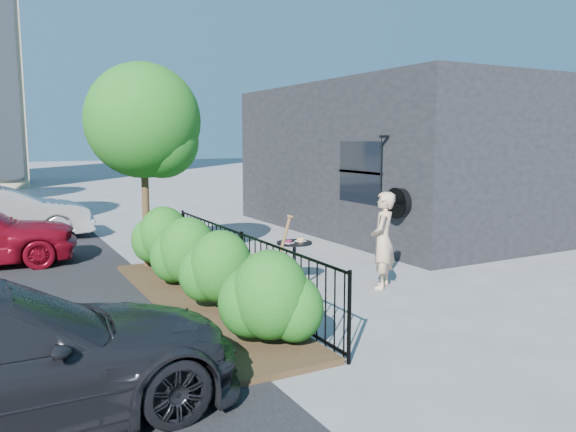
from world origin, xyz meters
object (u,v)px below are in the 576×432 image
cafe_table (294,256)px  woman (383,240)px  shovel (277,268)px  car_silver (0,214)px  patio_tree (147,128)px

cafe_table → woman: size_ratio=0.50×
woman → shovel: size_ratio=1.14×
shovel → car_silver: bearing=113.2°
patio_tree → woman: patio_tree is taller
patio_tree → woman: size_ratio=2.36×
patio_tree → woman: 4.93m
patio_tree → shovel: 4.21m
shovel → car_silver: (-3.50, 8.17, 0.07)m
patio_tree → car_silver: (-2.52, 4.67, -2.06)m
patio_tree → woman: bearing=-46.4°
cafe_table → car_silver: 8.36m
shovel → cafe_table: bearing=49.8°
patio_tree → cafe_table: bearing=-52.7°
patio_tree → car_silver: 5.69m
cafe_table → woman: (1.26, -0.84, 0.29)m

